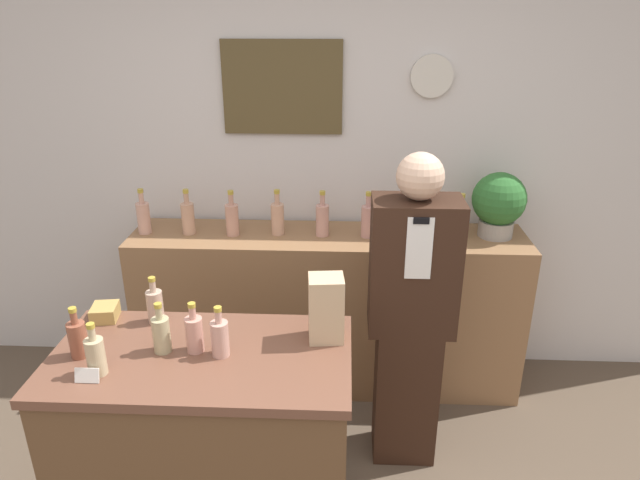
{
  "coord_description": "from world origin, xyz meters",
  "views": [
    {
      "loc": [
        0.2,
        -1.38,
        2.25
      ],
      "look_at": [
        0.08,
        1.11,
        1.22
      ],
      "focal_mm": 32.0,
      "sensor_mm": 36.0,
      "label": 1
    }
  ],
  "objects": [
    {
      "name": "back_wall",
      "position": [
        -0.0,
        2.0,
        1.36
      ],
      "size": [
        5.2,
        0.09,
        2.7
      ],
      "color": "silver",
      "rests_on": "ground_plane"
    },
    {
      "name": "back_shelf",
      "position": [
        0.1,
        1.7,
        0.5
      ],
      "size": [
        2.32,
        0.47,
        1.0
      ],
      "color": "#8E6642",
      "rests_on": "ground_plane"
    },
    {
      "name": "display_counter",
      "position": [
        -0.37,
        0.51,
        0.48
      ],
      "size": [
        1.2,
        0.64,
        0.97
      ],
      "color": "brown",
      "rests_on": "ground_plane"
    },
    {
      "name": "shopkeeper",
      "position": [
        0.53,
        1.08,
        0.82
      ],
      "size": [
        0.42,
        0.26,
        1.65
      ],
      "color": "#331E14",
      "rests_on": "ground_plane"
    },
    {
      "name": "potted_plant",
      "position": [
        1.07,
        1.74,
        1.21
      ],
      "size": [
        0.31,
        0.31,
        0.38
      ],
      "color": "#9E998E",
      "rests_on": "back_shelf"
    },
    {
      "name": "paper_bag",
      "position": [
        0.13,
        0.65,
        1.11
      ],
      "size": [
        0.15,
        0.14,
        0.28
      ],
      "color": "tan",
      "rests_on": "display_counter"
    },
    {
      "name": "price_card_left",
      "position": [
        -0.74,
        0.31,
        1.0
      ],
      "size": [
        0.09,
        0.02,
        0.06
      ],
      "color": "white",
      "rests_on": "display_counter"
    },
    {
      "name": "gift_box",
      "position": [
        -0.85,
        0.76,
        1.0
      ],
      "size": [
        0.12,
        0.13,
        0.06
      ],
      "color": "tan",
      "rests_on": "display_counter"
    },
    {
      "name": "counter_bottle_0",
      "position": [
        -0.84,
        0.47,
        1.05
      ],
      "size": [
        0.07,
        0.07,
        0.22
      ],
      "color": "brown",
      "rests_on": "display_counter"
    },
    {
      "name": "counter_bottle_1",
      "position": [
        -0.72,
        0.36,
        1.05
      ],
      "size": [
        0.07,
        0.07,
        0.22
      ],
      "color": "tan",
      "rests_on": "display_counter"
    },
    {
      "name": "counter_bottle_2",
      "position": [
        -0.62,
        0.74,
        1.05
      ],
      "size": [
        0.07,
        0.07,
        0.22
      ],
      "color": "tan",
      "rests_on": "display_counter"
    },
    {
      "name": "counter_bottle_3",
      "position": [
        -0.52,
        0.52,
        1.05
      ],
      "size": [
        0.07,
        0.07,
        0.22
      ],
      "color": "tan",
      "rests_on": "display_counter"
    },
    {
      "name": "counter_bottle_4",
      "position": [
        -0.39,
        0.53,
        1.05
      ],
      "size": [
        0.07,
        0.07,
        0.22
      ],
      "color": "tan",
      "rests_on": "display_counter"
    },
    {
      "name": "counter_bottle_5",
      "position": [
        -0.28,
        0.5,
        1.05
      ],
      "size": [
        0.07,
        0.07,
        0.22
      ],
      "color": "tan",
      "rests_on": "display_counter"
    },
    {
      "name": "shelf_bottle_0",
      "position": [
        -0.98,
        1.69,
        1.1
      ],
      "size": [
        0.08,
        0.08,
        0.27
      ],
      "color": "tan",
      "rests_on": "back_shelf"
    },
    {
      "name": "shelf_bottle_1",
      "position": [
        -0.72,
        1.7,
        1.1
      ],
      "size": [
        0.08,
        0.08,
        0.27
      ],
      "color": "tan",
      "rests_on": "back_shelf"
    },
    {
      "name": "shelf_bottle_2",
      "position": [
        -0.46,
        1.69,
        1.1
      ],
      "size": [
        0.08,
        0.08,
        0.27
      ],
      "color": "tan",
      "rests_on": "back_shelf"
    },
    {
      "name": "shelf_bottle_3",
      "position": [
        -0.2,
        1.71,
        1.1
      ],
      "size": [
        0.08,
        0.08,
        0.27
      ],
      "color": "tan",
      "rests_on": "back_shelf"
    },
    {
      "name": "shelf_bottle_4",
      "position": [
        0.07,
        1.7,
        1.1
      ],
      "size": [
        0.08,
        0.08,
        0.27
      ],
      "color": "tan",
      "rests_on": "back_shelf"
    },
    {
      "name": "shelf_bottle_5",
      "position": [
        0.33,
        1.7,
        1.1
      ],
      "size": [
        0.08,
        0.08,
        0.27
      ],
      "color": "tan",
      "rests_on": "back_shelf"
    },
    {
      "name": "shelf_bottle_6",
      "position": [
        0.59,
        1.7,
        1.1
      ],
      "size": [
        0.08,
        0.08,
        0.27
      ],
      "color": "tan",
      "rests_on": "back_shelf"
    },
    {
      "name": "shelf_bottle_7",
      "position": [
        0.85,
        1.69,
        1.1
      ],
      "size": [
        0.08,
        0.08,
        0.27
      ],
      "color": "tan",
      "rests_on": "back_shelf"
    }
  ]
}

